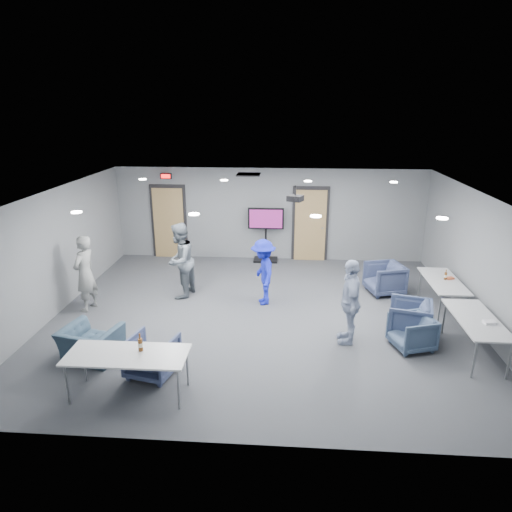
# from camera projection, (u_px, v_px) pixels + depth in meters

# --- Properties ---
(floor) EXTENTS (9.00, 9.00, 0.00)m
(floor) POSITION_uv_depth(u_px,v_px,m) (261.00, 316.00, 10.00)
(floor) COLOR #373A3E
(floor) RESTS_ON ground
(ceiling) EXTENTS (9.00, 9.00, 0.00)m
(ceiling) POSITION_uv_depth(u_px,v_px,m) (261.00, 194.00, 9.15)
(ceiling) COLOR white
(ceiling) RESTS_ON wall_back
(wall_back) EXTENTS (9.00, 0.02, 2.70)m
(wall_back) POSITION_uv_depth(u_px,v_px,m) (269.00, 214.00, 13.36)
(wall_back) COLOR slate
(wall_back) RESTS_ON floor
(wall_front) EXTENTS (9.00, 0.02, 2.70)m
(wall_front) POSITION_uv_depth(u_px,v_px,m) (241.00, 357.00, 5.79)
(wall_front) COLOR slate
(wall_front) RESTS_ON floor
(wall_left) EXTENTS (0.02, 8.00, 2.70)m
(wall_left) POSITION_uv_depth(u_px,v_px,m) (54.00, 253.00, 9.89)
(wall_left) COLOR slate
(wall_left) RESTS_ON floor
(wall_right) EXTENTS (0.02, 8.00, 2.70)m
(wall_right) POSITION_uv_depth(u_px,v_px,m) (481.00, 263.00, 9.27)
(wall_right) COLOR slate
(wall_right) RESTS_ON floor
(door_left) EXTENTS (1.06, 0.17, 2.24)m
(door_left) POSITION_uv_depth(u_px,v_px,m) (169.00, 222.00, 13.62)
(door_left) COLOR black
(door_left) RESTS_ON wall_back
(door_right) EXTENTS (1.06, 0.17, 2.24)m
(door_right) POSITION_uv_depth(u_px,v_px,m) (310.00, 225.00, 13.33)
(door_right) COLOR black
(door_right) RESTS_ON wall_back
(exit_sign) EXTENTS (0.32, 0.08, 0.16)m
(exit_sign) POSITION_uv_depth(u_px,v_px,m) (166.00, 176.00, 13.16)
(exit_sign) COLOR black
(exit_sign) RESTS_ON wall_back
(hvac_diffuser) EXTENTS (0.60, 0.60, 0.03)m
(hvac_diffuser) POSITION_uv_depth(u_px,v_px,m) (249.00, 174.00, 11.84)
(hvac_diffuser) COLOR black
(hvac_diffuser) RESTS_ON ceiling
(downlights) EXTENTS (6.18, 3.78, 0.02)m
(downlights) POSITION_uv_depth(u_px,v_px,m) (261.00, 195.00, 9.16)
(downlights) COLOR white
(downlights) RESTS_ON ceiling
(person_a) EXTENTS (0.54, 0.70, 1.73)m
(person_a) POSITION_uv_depth(u_px,v_px,m) (85.00, 273.00, 10.07)
(person_a) COLOR gray
(person_a) RESTS_ON floor
(person_b) EXTENTS (0.87, 1.02, 1.81)m
(person_b) POSITION_uv_depth(u_px,v_px,m) (180.00, 261.00, 10.76)
(person_b) COLOR slate
(person_b) RESTS_ON floor
(person_c) EXTENTS (0.44, 1.00, 1.68)m
(person_c) POSITION_uv_depth(u_px,v_px,m) (350.00, 302.00, 8.67)
(person_c) COLOR #99A7C5
(person_c) RESTS_ON floor
(person_d) EXTENTS (0.79, 1.10, 1.54)m
(person_d) POSITION_uv_depth(u_px,v_px,m) (263.00, 272.00, 10.42)
(person_d) COLOR #1C26B6
(person_d) RESTS_ON floor
(chair_right_a) EXTENTS (1.01, 0.99, 0.75)m
(chair_right_a) POSITION_uv_depth(u_px,v_px,m) (384.00, 279.00, 11.11)
(chair_right_a) COLOR #363F5D
(chair_right_a) RESTS_ON floor
(chair_right_b) EXTENTS (0.99, 0.98, 0.74)m
(chair_right_b) POSITION_uv_depth(u_px,v_px,m) (409.00, 319.00, 9.02)
(chair_right_b) COLOR #36415E
(chair_right_b) RESTS_ON floor
(chair_right_c) EXTENTS (0.90, 0.89, 0.66)m
(chair_right_c) POSITION_uv_depth(u_px,v_px,m) (412.00, 332.00, 8.59)
(chair_right_c) COLOR #3C4F69
(chair_right_c) RESTS_ON floor
(chair_front_a) EXTENTS (0.92, 0.93, 0.71)m
(chair_front_a) POSITION_uv_depth(u_px,v_px,m) (152.00, 356.00, 7.74)
(chair_front_a) COLOR #3D476A
(chair_front_a) RESTS_ON floor
(chair_front_b) EXTENTS (1.13, 1.04, 0.63)m
(chair_front_b) POSITION_uv_depth(u_px,v_px,m) (91.00, 343.00, 8.21)
(chair_front_b) COLOR #334758
(chair_front_b) RESTS_ON floor
(table_right_a) EXTENTS (0.70, 1.68, 0.73)m
(table_right_a) POSITION_uv_depth(u_px,v_px,m) (443.00, 282.00, 10.05)
(table_right_a) COLOR silver
(table_right_a) RESTS_ON floor
(table_right_b) EXTENTS (0.73, 1.74, 0.73)m
(table_right_b) POSITION_uv_depth(u_px,v_px,m) (476.00, 321.00, 8.25)
(table_right_b) COLOR silver
(table_right_b) RESTS_ON floor
(table_front_left) EXTENTS (1.89, 0.80, 0.73)m
(table_front_left) POSITION_uv_depth(u_px,v_px,m) (127.00, 356.00, 7.08)
(table_front_left) COLOR silver
(table_front_left) RESTS_ON floor
(bottle_front) EXTENTS (0.08, 0.08, 0.30)m
(bottle_front) POSITION_uv_depth(u_px,v_px,m) (140.00, 344.00, 7.12)
(bottle_front) COLOR #5A300F
(bottle_front) RESTS_ON table_front_left
(bottle_right) EXTENTS (0.06, 0.06, 0.24)m
(bottle_right) POSITION_uv_depth(u_px,v_px,m) (446.00, 276.00, 10.05)
(bottle_right) COLOR #5A300F
(bottle_right) RESTS_ON table_right_a
(snack_box) EXTENTS (0.20, 0.17, 0.04)m
(snack_box) POSITION_uv_depth(u_px,v_px,m) (450.00, 278.00, 10.11)
(snack_box) COLOR #DB5F36
(snack_box) RESTS_ON table_right_a
(wrapper) EXTENTS (0.22, 0.17, 0.05)m
(wrapper) POSITION_uv_depth(u_px,v_px,m) (490.00, 322.00, 8.05)
(wrapper) COLOR white
(wrapper) RESTS_ON table_right_b
(tv_stand) EXTENTS (1.04, 0.50, 1.60)m
(tv_stand) POSITION_uv_depth(u_px,v_px,m) (266.00, 231.00, 13.27)
(tv_stand) COLOR black
(tv_stand) RESTS_ON floor
(projector) EXTENTS (0.41, 0.38, 0.35)m
(projector) POSITION_uv_depth(u_px,v_px,m) (295.00, 198.00, 10.27)
(projector) COLOR black
(projector) RESTS_ON ceiling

